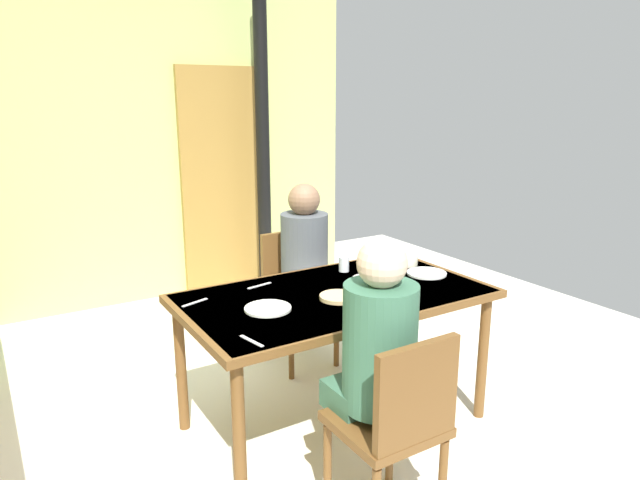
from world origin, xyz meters
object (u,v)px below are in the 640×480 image
dining_table (335,305)px  person_far_diner (306,253)px  chair_near_diner (397,422)px  water_bottle_green_near (386,281)px  chair_far_diner (295,289)px  serving_bowl_center (404,260)px  person_near_diner (378,343)px

dining_table → person_far_diner: size_ratio=2.06×
chair_near_diner → water_bottle_green_near: 0.71m
chair_far_diner → water_bottle_green_near: 1.17m
water_bottle_green_near → person_far_diner: bearing=83.4°
dining_table → chair_far_diner: bearing=75.4°
dining_table → serving_bowl_center: 0.68m
chair_near_diner → person_near_diner: bearing=90.0°
person_far_diner → water_bottle_green_near: (-0.11, -0.96, 0.10)m
person_far_diner → water_bottle_green_near: person_far_diner is taller
chair_far_diner → water_bottle_green_near: (-0.11, -1.10, 0.38)m
chair_far_diner → person_near_diner: person_near_diner is taller
dining_table → serving_bowl_center: serving_bowl_center is taller
dining_table → person_near_diner: size_ratio=2.06×
person_near_diner → serving_bowl_center: (0.87, 0.88, -0.00)m
water_bottle_green_near → dining_table: bearing=108.0°
serving_bowl_center → water_bottle_green_near: bearing=-136.6°
person_near_diner → water_bottle_green_near: bearing=48.2°
person_far_diner → water_bottle_green_near: 0.97m
person_far_diner → serving_bowl_center: size_ratio=4.53×
serving_bowl_center → dining_table: bearing=-161.5°
chair_far_diner → person_near_diner: size_ratio=1.13×
dining_table → person_far_diner: bearing=72.5°
person_far_diner → water_bottle_green_near: size_ratio=2.82×
chair_far_diner → person_near_diner: bearing=73.3°
water_bottle_green_near → serving_bowl_center: (0.54, 0.51, -0.10)m
chair_far_diner → serving_bowl_center: (0.43, -0.59, 0.28)m
dining_table → water_bottle_green_near: bearing=-72.0°
dining_table → person_near_diner: 0.71m
serving_bowl_center → person_far_diner: bearing=133.6°
chair_far_diner → water_bottle_green_near: bearing=84.2°
person_near_diner → person_far_diner: bearing=71.7°
serving_bowl_center → chair_far_diner: bearing=126.1°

